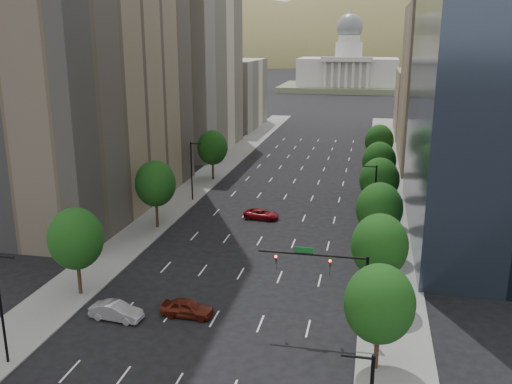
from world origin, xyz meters
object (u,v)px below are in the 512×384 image
Objects in this scene: capitol at (348,72)px; car_red_far at (261,214)px; car_silver at (116,311)px; car_maroon at (187,308)px; traffic_signal at (336,275)px.

capitol is 12.55× the size of car_red_far.
car_silver is 31.16m from car_red_far.
car_maroon reaches higher than car_red_far.
capitol is 221.87m from car_silver.
car_silver is (-18.93, -1.86, -4.39)m from traffic_signal.
car_red_far is at bearing 112.87° from traffic_signal.
capitol is at bearing 2.97° from car_silver.
capitol reaches higher than traffic_signal.
traffic_signal is 31.28m from car_red_far.
car_red_far is (-12.03, 28.52, -4.51)m from traffic_signal.
traffic_signal reaches higher than car_red_far.
capitol is at bearing 0.37° from car_maroon.
capitol is at bearing 92.74° from traffic_signal.
car_silver is (-5.94, -1.85, -0.02)m from car_maroon.
car_silver is at bearing 108.34° from car_maroon.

